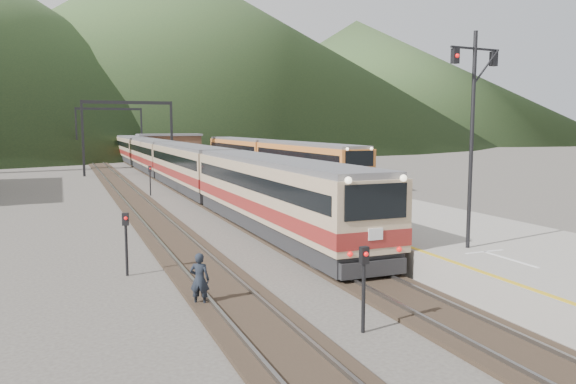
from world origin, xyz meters
name	(u,v)px	position (x,y,z in m)	size (l,w,h in m)	color
track_main	(184,187)	(0.00, 40.00, 0.07)	(2.60, 200.00, 0.23)	black
track_far	(124,190)	(-5.00, 40.00, 0.07)	(2.60, 200.00, 0.23)	black
track_second	(306,182)	(11.50, 40.00, 0.07)	(2.60, 200.00, 0.23)	black
platform	(253,182)	(5.60, 38.00, 0.50)	(8.00, 100.00, 1.00)	gray
gantry_near	(128,123)	(-2.85, 55.00, 5.59)	(9.55, 0.25, 8.00)	black
gantry_far	(109,124)	(-2.85, 80.00, 5.59)	(9.55, 0.25, 8.00)	black
station_shed	(169,144)	(5.60, 78.00, 2.57)	(9.40, 4.40, 3.10)	#4C3122
hill_b	(161,47)	(30.00, 230.00, 37.50)	(220.00, 220.00, 75.00)	#2D4626
hill_c	(356,80)	(110.00, 210.00, 25.00)	(160.00, 160.00, 50.00)	#2D4626
main_train	(168,160)	(0.00, 47.54, 1.98)	(2.87, 78.76, 3.51)	tan
second_train	(269,156)	(11.50, 50.01, 2.04)	(2.96, 40.29, 3.61)	#BF6C2D
signal_mast	(472,118)	(3.71, 7.97, 5.59)	(2.20, 0.37, 7.57)	black
short_signal_a	(364,278)	(-2.57, 4.40, 1.46)	(0.23, 0.18, 2.27)	black
short_signal_b	(150,177)	(-3.44, 35.62, 1.46)	(0.27, 0.23, 2.27)	black
short_signal_c	(126,235)	(-7.64, 12.43, 1.46)	(0.26, 0.22, 2.27)	black
worker	(200,280)	(-6.01, 8.09, 0.81)	(0.59, 0.39, 1.62)	black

